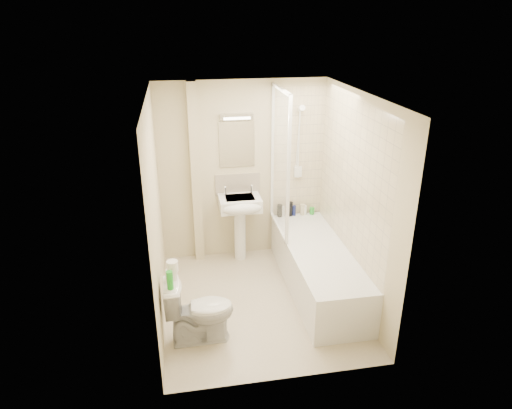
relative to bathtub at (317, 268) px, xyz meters
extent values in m
plane|color=beige|center=(-0.75, -0.17, -0.29)|extent=(2.50, 2.50, 0.00)
cube|color=beige|center=(-0.75, 1.08, 0.91)|extent=(2.20, 0.02, 2.40)
cube|color=beige|center=(-1.85, -0.17, 0.91)|extent=(0.02, 2.50, 2.40)
cube|color=beige|center=(0.35, -0.17, 0.91)|extent=(0.02, 2.50, 2.40)
cube|color=white|center=(-0.75, -0.17, 2.11)|extent=(2.20, 2.50, 0.02)
cube|color=beige|center=(0.00, 1.07, 1.14)|extent=(0.70, 0.01, 1.75)
cube|color=beige|center=(0.34, 0.00, 1.14)|extent=(0.01, 2.10, 1.75)
cube|color=beige|center=(-1.37, 1.02, 0.91)|extent=(0.12, 0.12, 2.40)
cube|color=beige|center=(-0.82, 1.07, 0.74)|extent=(0.60, 0.02, 0.30)
cube|color=white|center=(-0.82, 1.07, 1.29)|extent=(0.46, 0.01, 0.60)
cube|color=silver|center=(-0.82, 1.05, 1.66)|extent=(0.42, 0.07, 0.07)
cube|color=white|center=(0.00, 0.00, -0.01)|extent=(0.70, 2.10, 0.55)
cube|color=white|center=(0.00, 0.00, 0.21)|extent=(0.56, 1.96, 0.05)
cube|color=white|center=(-0.35, 0.63, 1.16)|extent=(0.01, 0.90, 1.80)
cube|color=white|center=(-0.35, 1.06, 1.16)|extent=(0.04, 0.04, 1.80)
cube|color=white|center=(-0.35, 0.18, 1.16)|extent=(0.04, 0.04, 1.80)
cube|color=white|center=(-0.35, 0.63, 2.04)|extent=(0.04, 0.90, 0.04)
cube|color=white|center=(-0.35, 0.63, 0.28)|extent=(0.04, 0.90, 0.03)
cylinder|color=white|center=(0.00, 1.05, 1.26)|extent=(0.02, 0.02, 0.90)
cylinder|color=white|center=(0.00, 1.05, 0.81)|extent=(0.05, 0.05, 0.02)
cylinder|color=white|center=(0.00, 1.05, 1.71)|extent=(0.05, 0.05, 0.02)
cylinder|color=white|center=(0.00, 0.98, 1.74)|extent=(0.08, 0.11, 0.11)
cube|color=white|center=(0.00, 1.04, 0.88)|extent=(0.10, 0.05, 0.14)
cylinder|color=white|center=(-0.02, 1.02, 1.31)|extent=(0.01, 0.13, 0.84)
cylinder|color=white|center=(-0.82, 0.91, 0.08)|extent=(0.16, 0.16, 0.73)
cube|color=white|center=(-0.82, 0.88, 0.55)|extent=(0.54, 0.42, 0.17)
ellipsoid|color=white|center=(-0.82, 0.71, 0.55)|extent=(0.54, 0.23, 0.17)
cube|color=silver|center=(-0.82, 0.88, 0.61)|extent=(0.38, 0.27, 0.04)
cylinder|color=white|center=(-1.00, 0.99, 0.68)|extent=(0.03, 0.03, 0.10)
cylinder|color=white|center=(-0.64, 0.99, 0.68)|extent=(0.03, 0.03, 0.10)
sphere|color=white|center=(-1.00, 0.99, 0.74)|extent=(0.04, 0.04, 0.04)
sphere|color=white|center=(-0.64, 0.99, 0.74)|extent=(0.04, 0.04, 0.04)
cylinder|color=black|center=(-0.25, 0.99, 0.35)|extent=(0.07, 0.07, 0.17)
cylinder|color=silver|center=(-0.20, 0.99, 0.33)|extent=(0.05, 0.05, 0.14)
cylinder|color=black|center=(-0.10, 0.99, 0.36)|extent=(0.07, 0.07, 0.20)
cylinder|color=navy|center=(-0.05, 0.99, 0.33)|extent=(0.05, 0.05, 0.14)
cylinder|color=beige|center=(0.07, 0.99, 0.34)|extent=(0.06, 0.06, 0.15)
cylinder|color=white|center=(0.11, 0.99, 0.33)|extent=(0.05, 0.05, 0.14)
cylinder|color=green|center=(0.21, 0.99, 0.31)|extent=(0.07, 0.07, 0.10)
imported|color=white|center=(-1.47, -0.70, 0.06)|extent=(0.41, 0.70, 0.70)
cylinder|color=white|center=(-1.72, -0.62, 0.46)|extent=(0.12, 0.12, 0.10)
cylinder|color=white|center=(-1.71, -0.64, 0.57)|extent=(0.11, 0.11, 0.11)
cylinder|color=green|center=(-1.74, -0.80, 0.51)|extent=(0.06, 0.06, 0.19)
camera|label=1|loc=(-1.58, -4.60, 2.85)|focal=32.00mm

